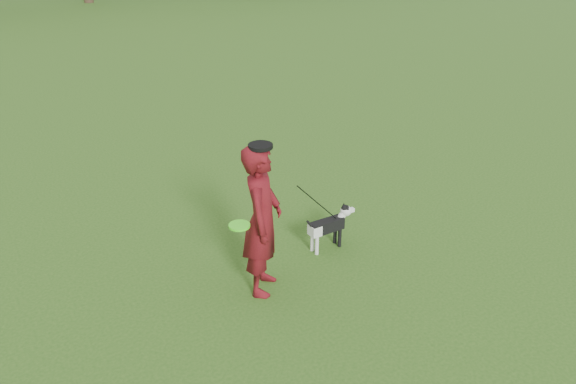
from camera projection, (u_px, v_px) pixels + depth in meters
ground at (308, 274)px, 6.82m from camera, size 120.00×120.00×0.00m
man at (262, 221)px, 6.19m from camera, size 0.74×0.77×1.78m
dog at (330, 224)px, 7.23m from camera, size 0.76×0.15×0.58m
man_held_items at (318, 204)px, 6.72m from camera, size 1.74×0.56×1.41m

